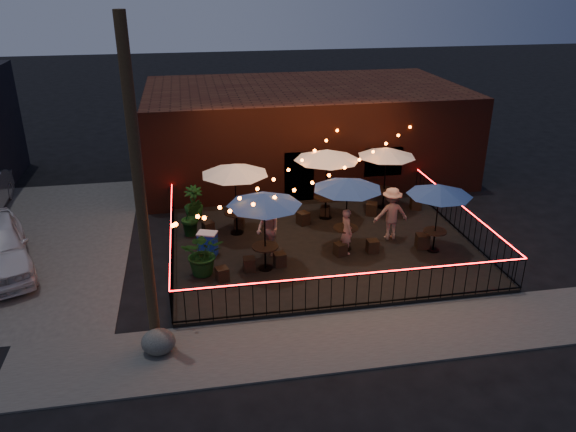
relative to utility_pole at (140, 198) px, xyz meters
The scene contains 35 objects.
ground 7.21m from the utility_pole, 25.71° to the left, with size 110.00×110.00×0.00m, color black.
patio 8.11m from the utility_pole, 40.43° to the left, with size 10.00×8.00×0.15m, color black.
sidewalk 6.74m from the utility_pole, ahead, with size 18.00×2.50×0.05m, color #413F3C.
brick_building 14.27m from the utility_pole, 63.05° to the left, with size 14.00×8.00×4.00m.
utility_pole is the anchor object (origin of this frame).
fence_front 6.38m from the utility_pole, ahead, with size 10.00×0.04×1.04m.
fence_left 5.70m from the utility_pole, 85.03° to the left, with size 0.04×8.00×1.04m.
fence_right 11.85m from the utility_pole, 23.86° to the left, with size 0.04×8.00×1.04m.
festoon_lights 6.32m from the utility_pole, 44.40° to the left, with size 10.02×8.72×1.32m.
cafe_table_0 4.82m from the utility_pole, 44.68° to the left, with size 2.47×2.47×2.51m.
cafe_table_1 6.70m from the utility_pole, 66.31° to the left, with size 3.09×3.09×2.58m.
cafe_table_2 7.48m from the utility_pole, 34.06° to the left, with size 2.54×2.54×2.50m.
cafe_table_3 9.17m from the utility_pole, 48.17° to the left, with size 2.69×2.69×2.67m.
cafe_table_4 9.72m from the utility_pole, 21.10° to the left, with size 2.73×2.73×2.32m.
cafe_table_5 11.34m from the utility_pole, 40.68° to the left, with size 2.59×2.59×2.45m.
bistro_chair_0 4.92m from the utility_pole, 55.61° to the left, with size 0.35×0.35×0.42m, color black.
bistro_chair_1 5.56m from the utility_pole, 49.40° to the left, with size 0.36×0.36×0.42m, color black.
bistro_chair_2 7.33m from the utility_pole, 75.18° to the left, with size 0.36×0.36×0.43m, color black.
bistro_chair_3 7.88m from the utility_pole, 66.80° to the left, with size 0.35×0.35×0.41m, color black.
bistro_chair_4 6.17m from the utility_pole, 41.81° to the left, with size 0.36×0.36×0.43m, color black.
bistro_chair_5 7.77m from the utility_pole, 32.46° to the left, with size 0.35×0.35×0.42m, color black.
bistro_chair_6 8.89m from the utility_pole, 51.11° to the left, with size 0.39×0.39×0.46m, color black.
bistro_chair_7 9.89m from the utility_pole, 48.64° to the left, with size 0.34×0.34×0.40m, color black.
bistro_chair_8 8.63m from the utility_pole, 28.27° to the left, with size 0.36×0.36×0.43m, color black.
bistro_chair_9 10.06m from the utility_pole, 23.19° to the left, with size 0.41×0.41×0.48m, color black.
bistro_chair_10 10.93m from the utility_pole, 40.51° to the left, with size 0.41×0.41×0.48m, color black.
bistro_chair_11 12.48m from the utility_pole, 35.54° to the left, with size 0.39×0.39×0.46m, color black.
patron_a 7.76m from the utility_pole, 32.43° to the left, with size 0.56×0.37×1.54m, color beige.
patron_b 6.19m from the utility_pole, 50.21° to the left, with size 0.85×0.66×1.75m, color #DBA58F.
patron_c 9.54m from the utility_pole, 30.58° to the left, with size 1.20×0.69×1.86m, color tan.
potted_shrub_a 4.70m from the utility_pole, 67.15° to the left, with size 1.28×1.11×1.42m, color #1B4010.
potted_shrub_b 6.96m from the utility_pole, 79.97° to the left, with size 0.75×0.61×1.37m, color #13360C.
potted_shrub_c 8.29m from the utility_pole, 81.20° to the left, with size 0.71×0.71×1.26m, color #1A3911.
cooler 5.83m from the utility_pole, 71.01° to the left, with size 0.73×0.63×0.81m.
boulder 3.68m from the utility_pole, 76.95° to the right, with size 0.87×0.74×0.68m, color #454540.
Camera 1 is at (-4.23, -14.72, 8.65)m, focal length 35.00 mm.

